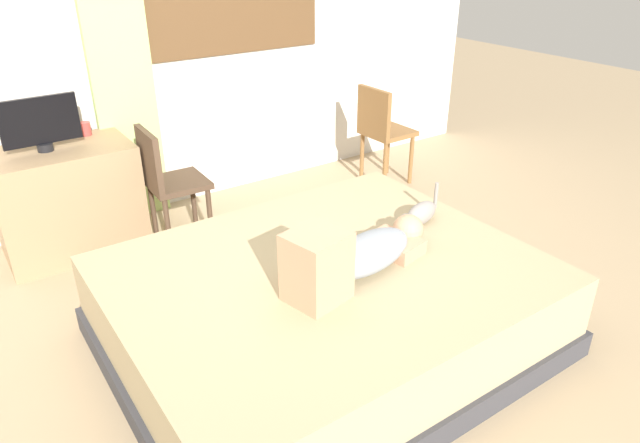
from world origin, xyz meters
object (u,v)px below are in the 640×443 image
chair_spare (382,128)px  person_lying (356,255)px  bed (326,306)px  cup (85,129)px  tv_monitor (40,124)px  desk (68,200)px  cat (419,214)px  chair_by_desk (167,179)px

chair_spare → person_lying: bearing=-133.4°
bed → cup: 2.19m
tv_monitor → chair_spare: (2.57, -0.32, -0.41)m
bed → tv_monitor: bearing=116.1°
desk → chair_spare: bearing=-7.4°
cat → chair_by_desk: 1.73m
person_lying → cat: (0.64, 0.22, -0.05)m
cup → chair_spare: 2.34m
person_lying → cat: person_lying is taller
tv_monitor → chair_spare: tv_monitor is taller
tv_monitor → chair_by_desk: tv_monitor is taller
desk → cup: cup is taller
desk → bed: bearing=-65.6°
person_lying → tv_monitor: size_ratio=1.96×
bed → cat: cat is taller
cup → chair_by_desk: bearing=-56.1°
bed → chair_by_desk: bearing=99.6°
cup → bed: bearing=-73.4°
cat → chair_spare: bearing=57.0°
cat → chair_by_desk: chair_by_desk is taller
cup → chair_by_desk: size_ratio=0.11×
chair_by_desk → tv_monitor: bearing=152.2°
cup → chair_spare: chair_spare is taller
bed → tv_monitor: (-0.91, 1.85, 0.69)m
chair_by_desk → cat: bearing=-55.6°
cat → person_lying: bearing=-160.9°
bed → person_lying: size_ratio=2.30×
bed → tv_monitor: size_ratio=4.50×
cat → cup: (-1.33, 1.95, 0.24)m
chair_by_desk → chair_spare: same height
cat → chair_by_desk: size_ratio=0.41×
tv_monitor → desk: bearing=0.0°
person_lying → chair_spare: 2.30m
person_lying → desk: 2.21m
cup → tv_monitor: bearing=-149.3°
chair_spare → chair_by_desk: bearing=-179.4°
bed → chair_by_desk: 1.56m
desk → cup: 0.51m
bed → cup: size_ratio=23.79×
tv_monitor → cup: bearing=30.7°
person_lying → chair_by_desk: (-0.34, 1.65, -0.08)m
chair_spare → tv_monitor: bearing=172.8°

